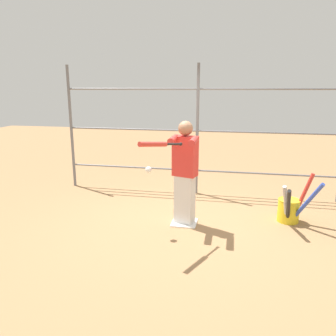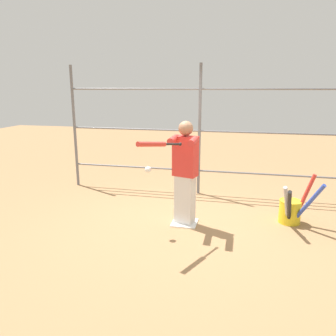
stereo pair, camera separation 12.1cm
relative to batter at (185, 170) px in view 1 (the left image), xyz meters
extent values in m
plane|color=#9E754C|center=(0.00, -0.02, -0.89)|extent=(24.00, 24.00, 0.00)
cube|color=white|center=(0.00, -0.02, -0.88)|extent=(0.40, 0.40, 0.02)
cylinder|color=slate|center=(0.00, -1.62, 0.41)|extent=(0.06, 0.06, 2.60)
cylinder|color=slate|center=(2.73, -1.62, 0.41)|extent=(0.06, 0.06, 2.60)
cylinder|color=slate|center=(0.00, -1.62, -0.41)|extent=(5.46, 0.04, 0.04)
cylinder|color=slate|center=(0.00, -1.62, 0.41)|extent=(5.46, 0.04, 0.04)
cylinder|color=slate|center=(0.00, -1.62, 1.22)|extent=(5.46, 0.04, 0.04)
cube|color=silver|center=(0.00, -0.02, -0.50)|extent=(0.34, 0.27, 0.80)
cube|color=red|center=(0.00, -0.02, 0.22)|extent=(0.41, 0.31, 0.62)
sphere|color=#9E7051|center=(0.00, -0.02, 0.65)|extent=(0.23, 0.23, 0.23)
cylinder|color=red|center=(-0.16, 0.25, 0.50)|extent=(0.10, 0.44, 0.10)
cylinder|color=red|center=(0.16, 0.16, 0.50)|extent=(0.10, 0.44, 0.10)
sphere|color=black|center=(0.00, 0.43, 0.48)|extent=(0.05, 0.05, 0.05)
cylinder|color=black|center=(0.08, 0.57, 0.50)|extent=(0.18, 0.30, 0.07)
cylinder|color=red|center=(0.27, 0.92, 0.55)|extent=(0.30, 0.47, 0.13)
sphere|color=white|center=(0.47, 0.44, 0.09)|extent=(0.10, 0.10, 0.10)
cylinder|color=yellow|center=(-1.66, -0.43, -0.71)|extent=(0.34, 0.34, 0.37)
torus|color=yellow|center=(-1.66, -0.43, -0.52)|extent=(0.35, 0.35, 0.01)
cylinder|color=#B2B2B7|center=(-1.57, -0.20, -0.52)|extent=(0.20, 0.41, 0.70)
cylinder|color=black|center=(-1.59, -0.10, -0.52)|extent=(0.17, 0.57, 0.70)
cylinder|color=red|center=(-1.84, -0.40, -0.45)|extent=(0.31, 0.10, 0.82)
cylinder|color=#334CB2|center=(-1.86, -0.19, -0.48)|extent=(0.40, 0.45, 0.78)
camera|label=1|loc=(-0.73, 4.89, 1.24)|focal=35.00mm
camera|label=2|loc=(-0.84, 4.86, 1.24)|focal=35.00mm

